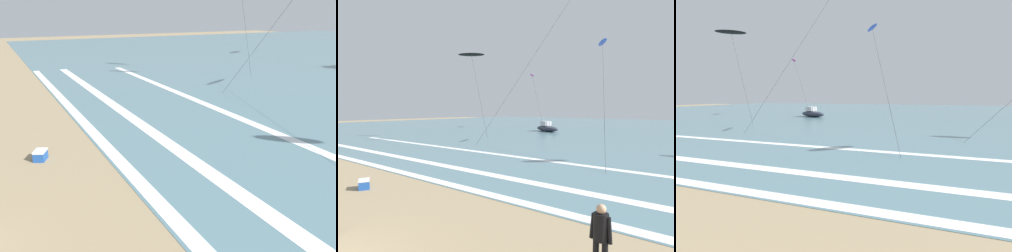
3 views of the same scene
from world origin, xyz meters
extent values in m
cube|color=white|center=(-0.79, 7.39, 0.01)|extent=(56.54, 0.56, 0.01)
cube|color=white|center=(0.31, 10.07, 0.01)|extent=(58.38, 0.71, 0.01)
cylinder|color=#333333|center=(-16.91, 23.99, 5.06)|extent=(1.43, 1.30, 10.12)
cube|color=#1E4C9E|center=(-5.33, 4.54, 0.18)|extent=(0.73, 0.66, 0.36)
cube|color=silver|center=(-5.33, 4.54, 0.40)|extent=(0.75, 0.67, 0.08)
camera|label=1|loc=(8.90, 3.16, 5.86)|focal=37.49mm
camera|label=2|loc=(7.47, -1.28, 3.61)|focal=30.40mm
camera|label=3|loc=(4.06, 0.27, 3.38)|focal=28.17mm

